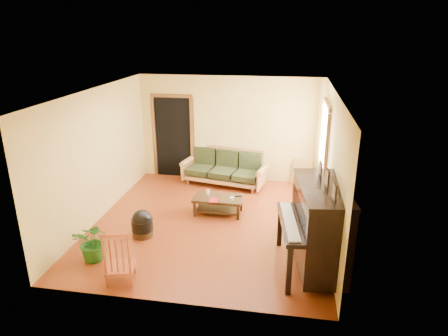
% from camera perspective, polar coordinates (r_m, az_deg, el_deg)
% --- Properties ---
extents(floor, '(5.00, 5.00, 0.00)m').
position_cam_1_polar(floor, '(8.06, -2.00, -7.77)').
color(floor, '#5E200C').
rests_on(floor, ground).
extents(doorway, '(1.08, 0.16, 2.05)m').
position_cam_1_polar(doorway, '(10.28, -7.28, 4.34)').
color(doorway, black).
rests_on(doorway, floor).
extents(window, '(0.12, 1.36, 1.46)m').
position_cam_1_polar(window, '(8.62, 14.24, 4.20)').
color(window, white).
rests_on(window, right_wall).
extents(sofa, '(2.14, 1.23, 0.86)m').
position_cam_1_polar(sofa, '(9.76, -0.05, 0.01)').
color(sofa, '#A56D3C').
rests_on(sofa, floor).
extents(coffee_table, '(1.02, 0.57, 0.37)m').
position_cam_1_polar(coffee_table, '(8.34, -0.82, -5.34)').
color(coffee_table, black).
rests_on(coffee_table, floor).
extents(armchair, '(0.82, 0.85, 0.77)m').
position_cam_1_polar(armchair, '(8.25, 11.73, -4.57)').
color(armchair, '#A56D3C').
rests_on(armchair, floor).
extents(piano, '(1.15, 1.72, 1.43)m').
position_cam_1_polar(piano, '(6.49, 13.41, -8.40)').
color(piano, black).
rests_on(piano, floor).
extents(footstool, '(0.52, 0.52, 0.39)m').
position_cam_1_polar(footstool, '(7.64, -11.59, -8.18)').
color(footstool, black).
rests_on(footstool, floor).
extents(red_chair, '(0.51, 0.54, 0.89)m').
position_cam_1_polar(red_chair, '(6.36, -14.74, -11.89)').
color(red_chair, maroon).
rests_on(red_chair, floor).
extents(leaning_frame, '(0.51, 0.29, 0.67)m').
position_cam_1_polar(leaning_frame, '(9.94, 11.09, -0.59)').
color(leaning_frame, gold).
rests_on(leaning_frame, floor).
extents(ceramic_crock, '(0.26, 0.26, 0.26)m').
position_cam_1_polar(ceramic_crock, '(10.04, 12.77, -1.77)').
color(ceramic_crock, '#314095').
rests_on(ceramic_crock, floor).
extents(potted_plant, '(0.63, 0.55, 0.68)m').
position_cam_1_polar(potted_plant, '(7.04, -18.08, -9.99)').
color(potted_plant, '#1D5518').
rests_on(potted_plant, floor).
extents(book, '(0.17, 0.23, 0.02)m').
position_cam_1_polar(book, '(8.11, -2.03, -4.61)').
color(book, '#9F1515').
rests_on(book, coffee_table).
extents(candle, '(0.08, 0.08, 0.11)m').
position_cam_1_polar(candle, '(8.36, -2.32, -3.48)').
color(candle, silver).
rests_on(candle, coffee_table).
extents(glass_jar, '(0.10, 0.10, 0.06)m').
position_cam_1_polar(glass_jar, '(8.12, 1.13, -4.40)').
color(glass_jar, white).
rests_on(glass_jar, coffee_table).
extents(remote, '(0.15, 0.07, 0.01)m').
position_cam_1_polar(remote, '(8.30, 2.10, -4.04)').
color(remote, black).
rests_on(remote, coffee_table).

